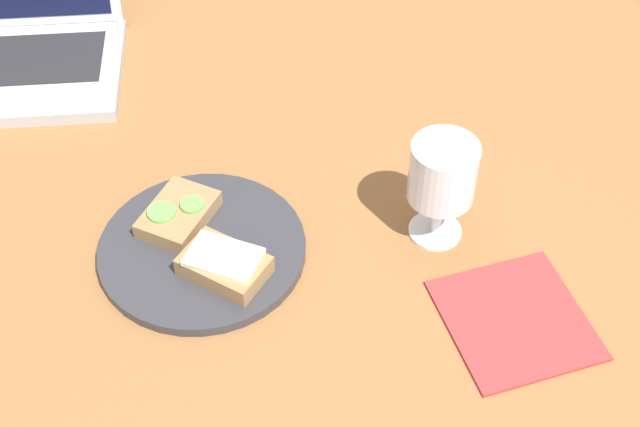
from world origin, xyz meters
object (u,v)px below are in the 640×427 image
plate (202,249)px  sandwich_with_cheese (224,264)px  sandwich_with_cucumber (178,214)px  wine_glass (442,177)px  napkin (515,320)px  laptop (14,43)px

plate → sandwich_with_cheese: (2.71, -4.39, 2.10)cm
sandwich_with_cucumber → sandwich_with_cheese: size_ratio=1.02×
wine_glass → napkin: wine_glass is taller
sandwich_with_cucumber → laptop: laptop is taller
wine_glass → plate: bearing=-178.0°
napkin → wine_glass: bearing=115.0°
sandwich_with_cucumber → sandwich_with_cheese: bearing=-58.2°
sandwich_with_cucumber → wine_glass: wine_glass is taller
napkin → plate: bearing=159.3°
sandwich_with_cheese → napkin: (31.90, -8.65, -2.55)cm
sandwich_with_cheese → laptop: laptop is taller
sandwich_with_cheese → laptop: (-29.73, 44.06, 0.91)cm
plate → wine_glass: bearing=2.0°
sandwich_with_cucumber → plate: bearing=-58.0°
plate → sandwich_with_cucumber: bearing=122.0°
laptop → napkin: bearing=-40.5°
wine_glass → laptop: (-55.10, 38.70, -5.64)cm
plate → laptop: laptop is taller
plate → napkin: (34.60, -13.05, -0.45)cm
plate → laptop: (-27.03, 39.67, 3.01)cm
wine_glass → napkin: bearing=-65.0°
plate → laptop: bearing=124.3°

